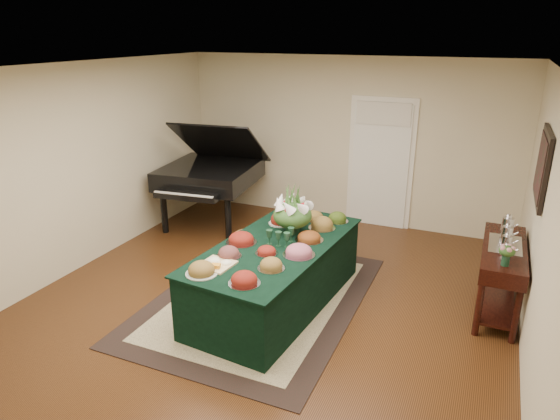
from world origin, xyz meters
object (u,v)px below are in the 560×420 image
at_px(buffet_table, 276,274).
at_px(floral_centerpiece, 293,210).
at_px(grand_piano, 210,174).
at_px(mahogany_sideboard, 503,261).

bearing_deg(buffet_table, floral_centerpiece, 83.66).
bearing_deg(floral_centerpiece, buffet_table, -96.34).
relative_size(buffet_table, floral_centerpiece, 5.27).
height_order(floral_centerpiece, grand_piano, grand_piano).
xyz_separation_m(grand_piano, mahogany_sideboard, (4.43, -1.10, -0.23)).
relative_size(floral_centerpiece, mahogany_sideboard, 0.34).
bearing_deg(grand_piano, floral_centerpiece, -37.07).
distance_m(buffet_table, floral_centerpiece, 0.77).
distance_m(floral_centerpiece, grand_piano, 2.63).
xyz_separation_m(buffet_table, grand_piano, (-2.05, 1.97, 0.48)).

